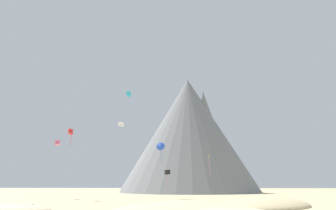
{
  "coord_description": "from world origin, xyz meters",
  "views": [
    {
      "loc": [
        7.15,
        -28.73,
        3.97
      ],
      "look_at": [
        3.37,
        34.28,
        19.92
      ],
      "focal_mm": 32.82,
      "sensor_mm": 36.0,
      "label": 1
    }
  ],
  "objects": [
    {
      "name": "bush_far_right",
      "position": [
        -17.6,
        21.44,
        0.33
      ],
      "size": [
        2.41,
        2.41,
        0.65
      ],
      "primitive_type": "cone",
      "rotation": [
        0.0,
        0.0,
        0.69
      ],
      "color": "#568442",
      "rests_on": "ground_plane"
    },
    {
      "name": "bush_near_right",
      "position": [
        10.43,
        17.43,
        0.52
      ],
      "size": [
        2.07,
        2.07,
        1.04
      ],
      "primitive_type": "cone",
      "rotation": [
        0.0,
        0.0,
        1.28
      ],
      "color": "#477238",
      "rests_on": "ground_plane"
    },
    {
      "name": "dune_foreground_left",
      "position": [
        20.8,
        27.16,
        0.0
      ],
      "size": [
        22.42,
        24.5,
        3.09
      ],
      "primitive_type": "ellipsoid",
      "rotation": [
        0.0,
        0.0,
        1.0
      ],
      "color": "#C6B284",
      "rests_on": "ground_plane"
    },
    {
      "name": "kite_cyan_high",
      "position": [
        -9.89,
        58.9,
        29.76
      ],
      "size": [
        1.48,
        1.52,
        1.9
      ],
      "rotation": [
        0.0,
        0.0,
        0.8
      ],
      "color": "#33BCDB"
    },
    {
      "name": "kite_rainbow_mid",
      "position": [
        -27.69,
        52.19,
        14.37
      ],
      "size": [
        1.23,
        1.14,
        1.49
      ],
      "rotation": [
        0.0,
        0.0,
        1.57
      ],
      "color": "#E5668C"
    },
    {
      "name": "kite_red_mid",
      "position": [
        -22.11,
        46.55,
        16.4
      ],
      "size": [
        1.62,
        1.59,
        4.41
      ],
      "rotation": [
        0.0,
        0.0,
        5.25
      ],
      "color": "red"
    },
    {
      "name": "kite_blue_low",
      "position": [
        1.81,
        34.35,
        11.21
      ],
      "size": [
        1.81,
        1.03,
        4.24
      ],
      "rotation": [
        0.0,
        0.0,
        6.14
      ],
      "color": "blue"
    },
    {
      "name": "kite_yellow_low",
      "position": [
        12.24,
        42.68,
        9.05
      ],
      "size": [
        0.54,
        1.25,
        4.99
      ],
      "rotation": [
        0.0,
        0.0,
        0.7
      ],
      "color": "yellow"
    },
    {
      "name": "rock_massif",
      "position": [
        9.29,
        105.78,
        24.45
      ],
      "size": [
        81.4,
        81.4,
        49.83
      ],
      "color": "slate",
      "rests_on": "ground_plane"
    },
    {
      "name": "kite_black_low",
      "position": [
        2.2,
        50.88,
        6.48
      ],
      "size": [
        1.62,
        1.59,
        4.28
      ],
      "rotation": [
        0.0,
        0.0,
        5.04
      ],
      "color": "black"
    },
    {
      "name": "kite_white_mid",
      "position": [
        -5.16,
        27.77,
        14.66
      ],
      "size": [
        1.12,
        1.11,
        0.94
      ],
      "rotation": [
        0.0,
        0.0,
        4.05
      ],
      "color": "white"
    }
  ]
}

